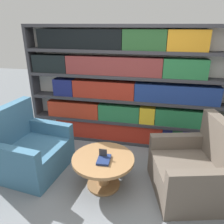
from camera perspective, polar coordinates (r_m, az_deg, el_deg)
name	(u,v)px	position (r m, az deg, el deg)	size (l,w,h in m)	color
ground_plane	(108,192)	(2.95, -1.12, -20.23)	(14.00, 14.00, 0.00)	slate
bookshelf	(126,89)	(3.65, 3.56, 5.96)	(3.33, 0.30, 1.98)	silver
armchair_left	(29,151)	(3.37, -20.75, -9.41)	(0.93, 1.00, 0.94)	#386684
armchair_right	(194,171)	(2.95, 20.58, -14.20)	(1.03, 1.09, 0.94)	brown
coffee_table	(103,166)	(2.86, -2.31, -13.84)	(0.79, 0.79, 0.43)	olive
table_sign	(103,154)	(2.77, -2.36, -10.96)	(0.10, 0.06, 0.12)	black
stray_book	(104,160)	(2.73, -2.15, -12.33)	(0.16, 0.23, 0.03)	navy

